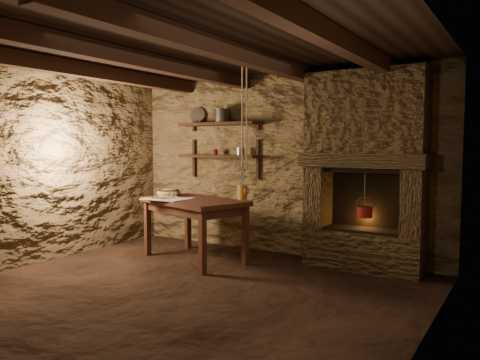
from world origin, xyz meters
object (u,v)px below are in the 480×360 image
Objects in this scene: work_table at (194,227)px; wooden_bowl at (169,193)px; iron_stockpot at (222,117)px; stoneware_jug at (243,185)px; red_pot at (364,211)px.

work_table is 0.67m from wooden_bowl.
work_table is at bearing -13.10° from wooden_bowl.
wooden_bowl is at bearing -122.42° from iron_stockpot.
wooden_bowl is at bearing -176.02° from work_table.
work_table is at bearing -167.65° from stoneware_jug.
red_pot is (1.96, 0.66, 0.28)m from work_table.
stoneware_jug is at bearing -164.92° from red_pot.
wooden_bowl is at bearing -167.73° from red_pot.
work_table is 6.95× the size of iron_stockpot.
stoneware_jug is 1.21m from iron_stockpot.
stoneware_jug is 1.29× the size of wooden_bowl.
red_pot is (1.42, 0.38, -0.26)m from stoneware_jug.
iron_stockpot is 0.41× the size of red_pot.
red_pot is (2.07, -0.12, -1.16)m from iron_stockpot.
iron_stockpot reaches higher than red_pot.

